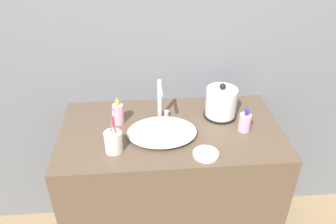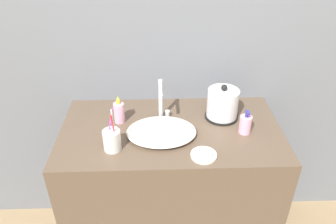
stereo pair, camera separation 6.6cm
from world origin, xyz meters
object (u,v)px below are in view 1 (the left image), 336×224
(electric_kettle, at_px, (221,104))
(shampoo_bottle, at_px, (118,113))
(lotion_bottle, at_px, (245,122))
(toothbrush_cup, at_px, (113,141))
(faucet, at_px, (161,99))

(electric_kettle, relative_size, shampoo_bottle, 1.28)
(lotion_bottle, height_order, shampoo_bottle, shampoo_bottle)
(toothbrush_cup, distance_m, lotion_bottle, 0.65)
(faucet, height_order, toothbrush_cup, faucet)
(toothbrush_cup, relative_size, lotion_bottle, 1.71)
(electric_kettle, relative_size, lotion_bottle, 1.52)
(faucet, relative_size, electric_kettle, 1.14)
(shampoo_bottle, bearing_deg, faucet, 3.68)
(toothbrush_cup, xyz_separation_m, lotion_bottle, (0.64, 0.11, -0.01))
(faucet, distance_m, shampoo_bottle, 0.23)
(toothbrush_cup, bearing_deg, shampoo_bottle, 86.87)
(toothbrush_cup, xyz_separation_m, shampoo_bottle, (0.01, 0.23, 0.00))
(electric_kettle, distance_m, lotion_bottle, 0.17)
(faucet, xyz_separation_m, lotion_bottle, (0.41, -0.13, -0.08))
(shampoo_bottle, bearing_deg, lotion_bottle, -10.73)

